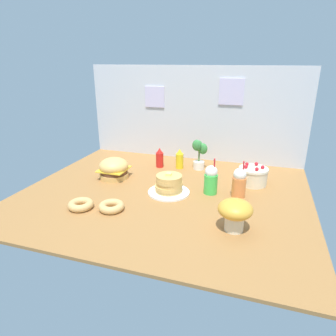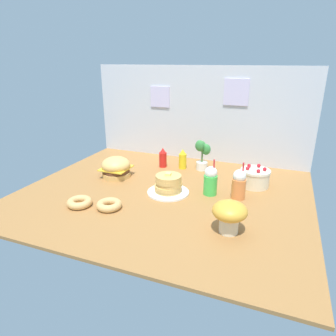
{
  "view_description": "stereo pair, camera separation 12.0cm",
  "coord_description": "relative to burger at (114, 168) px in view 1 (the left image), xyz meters",
  "views": [
    {
      "loc": [
        0.64,
        -1.87,
        0.91
      ],
      "look_at": [
        0.01,
        0.07,
        0.17
      ],
      "focal_mm": 31.93,
      "sensor_mm": 36.0,
      "label": 1
    },
    {
      "loc": [
        0.75,
        -1.83,
        0.91
      ],
      "look_at": [
        0.01,
        0.07,
        0.17
      ],
      "focal_mm": 31.93,
      "sensor_mm": 36.0,
      "label": 2
    }
  ],
  "objects": [
    {
      "name": "donut_pink_glaze",
      "position": [
        0.04,
        -0.54,
        -0.05
      ],
      "size": [
        0.16,
        0.16,
        0.05
      ],
      "color": "tan",
      "rests_on": "ground_plane"
    },
    {
      "name": "mustard_bottle",
      "position": [
        0.44,
        0.39,
        0.0
      ],
      "size": [
        0.07,
        0.07,
        0.18
      ],
      "color": "yellow",
      "rests_on": "ground_plane"
    },
    {
      "name": "pancake_stack",
      "position": [
        0.51,
        -0.14,
        -0.02
      ],
      "size": [
        0.3,
        0.3,
        0.15
      ],
      "color": "white",
      "rests_on": "ground_plane"
    },
    {
      "name": "back_wall",
      "position": [
        0.48,
        0.71,
        0.35
      ],
      "size": [
        2.03,
        0.04,
        0.86
      ],
      "color": "silver",
      "rests_on": "ground_plane"
    },
    {
      "name": "ground_plane",
      "position": [
        0.48,
        -0.14,
        -0.09
      ],
      "size": [
        2.03,
        1.71,
        0.02
      ],
      "primitive_type": "cube",
      "color": "#9E6B38"
    },
    {
      "name": "ketchup_bottle",
      "position": [
        0.26,
        0.36,
        0.0
      ],
      "size": [
        0.07,
        0.07,
        0.18
      ],
      "color": "red",
      "rests_on": "ground_plane"
    },
    {
      "name": "potted_plant",
      "position": [
        0.61,
        0.42,
        0.06
      ],
      "size": [
        0.13,
        0.11,
        0.27
      ],
      "color": "white",
      "rests_on": "ground_plane"
    },
    {
      "name": "mushroom_stool",
      "position": [
        1.01,
        -0.5,
        0.03
      ],
      "size": [
        0.19,
        0.19,
        0.19
      ],
      "color": "beige",
      "rests_on": "ground_plane"
    },
    {
      "name": "donut_chocolate",
      "position": [
        0.24,
        -0.5,
        -0.05
      ],
      "size": [
        0.16,
        0.16,
        0.05
      ],
      "color": "tan",
      "rests_on": "ground_plane"
    },
    {
      "name": "layer_cake",
      "position": [
        1.08,
        0.21,
        -0.01
      ],
      "size": [
        0.22,
        0.22,
        0.16
      ],
      "color": "beige",
      "rests_on": "ground_plane"
    },
    {
      "name": "cream_soda_cup",
      "position": [
        0.8,
        -0.05,
        0.02
      ],
      "size": [
        0.1,
        0.1,
        0.27
      ],
      "color": "green",
      "rests_on": "ground_plane"
    },
    {
      "name": "burger",
      "position": [
        0.0,
        0.0,
        0.0
      ],
      "size": [
        0.23,
        0.23,
        0.17
      ],
      "color": "#DBA859",
      "rests_on": "ground_plane"
    },
    {
      "name": "orange_float_cup",
      "position": [
        0.99,
        -0.04,
        0.02
      ],
      "size": [
        0.1,
        0.1,
        0.27
      ],
      "color": "orange",
      "rests_on": "ground_plane"
    }
  ]
}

